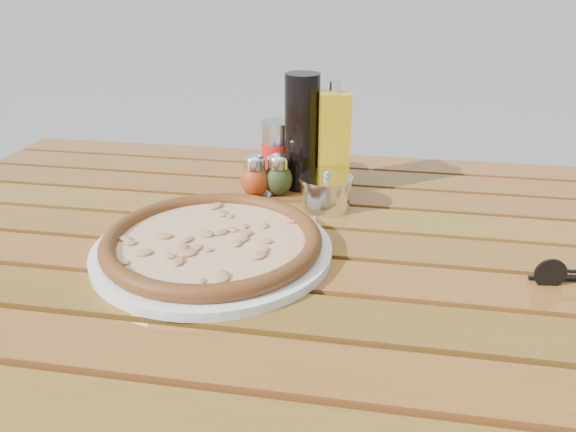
% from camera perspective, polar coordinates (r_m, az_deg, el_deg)
% --- Properties ---
extents(table, '(1.40, 0.90, 0.75)m').
position_cam_1_polar(table, '(0.93, -0.21, -6.43)').
color(table, '#321D0B').
rests_on(table, ground).
extents(plate, '(0.43, 0.43, 0.01)m').
position_cam_1_polar(plate, '(0.86, -7.64, -3.41)').
color(plate, white).
rests_on(plate, table).
extents(pizza, '(0.44, 0.44, 0.03)m').
position_cam_1_polar(pizza, '(0.85, -7.70, -2.47)').
color(pizza, '#FFE1B6').
rests_on(pizza, plate).
extents(pepper_shaker, '(0.07, 0.07, 0.08)m').
position_cam_1_polar(pepper_shaker, '(1.05, -3.39, 4.08)').
color(pepper_shaker, '#BB3F15').
rests_on(pepper_shaker, table).
extents(oregano_shaker, '(0.07, 0.07, 0.08)m').
position_cam_1_polar(oregano_shaker, '(1.06, -1.01, 4.17)').
color(oregano_shaker, '#354019').
rests_on(oregano_shaker, table).
extents(dark_bottle, '(0.08, 0.08, 0.22)m').
position_cam_1_polar(dark_bottle, '(1.07, 1.44, 8.49)').
color(dark_bottle, black).
rests_on(dark_bottle, table).
extents(soda_can, '(0.07, 0.07, 0.12)m').
position_cam_1_polar(soda_can, '(1.13, -1.01, 6.60)').
color(soda_can, silver).
rests_on(soda_can, table).
extents(olive_oil_cruet, '(0.07, 0.07, 0.21)m').
position_cam_1_polar(olive_oil_cruet, '(1.06, 4.61, 7.46)').
color(olive_oil_cruet, gold).
rests_on(olive_oil_cruet, table).
extents(parmesan_tin, '(0.12, 0.12, 0.07)m').
position_cam_1_polar(parmesan_tin, '(1.00, 3.86, 2.46)').
color(parmesan_tin, silver).
rests_on(parmesan_tin, table).
extents(sunglasses, '(0.11, 0.04, 0.04)m').
position_cam_1_polar(sunglasses, '(0.86, 26.99, -5.34)').
color(sunglasses, black).
rests_on(sunglasses, table).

